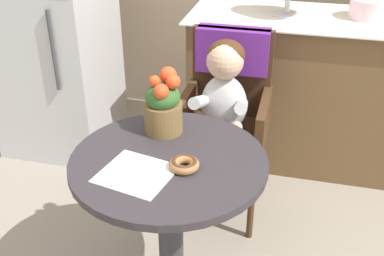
# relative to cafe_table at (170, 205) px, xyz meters

# --- Properties ---
(cafe_table) EXTENTS (0.72, 0.72, 0.72)m
(cafe_table) POSITION_rel_cafe_table_xyz_m (0.00, 0.00, 0.00)
(cafe_table) COLOR #332D33
(cafe_table) RESTS_ON ground
(wicker_chair) EXTENTS (0.42, 0.45, 0.95)m
(wicker_chair) POSITION_rel_cafe_table_xyz_m (0.09, 0.73, 0.13)
(wicker_chair) COLOR #472D19
(wicker_chair) RESTS_ON ground
(seated_child) EXTENTS (0.27, 0.32, 0.73)m
(seated_child) POSITION_rel_cafe_table_xyz_m (0.09, 0.58, 0.17)
(seated_child) COLOR silver
(seated_child) RESTS_ON ground
(paper_napkin) EXTENTS (0.28, 0.27, 0.00)m
(paper_napkin) POSITION_rel_cafe_table_xyz_m (-0.08, -0.12, 0.21)
(paper_napkin) COLOR white
(paper_napkin) RESTS_ON cafe_table
(donut_front) EXTENTS (0.11, 0.11, 0.04)m
(donut_front) POSITION_rel_cafe_table_xyz_m (0.07, -0.05, 0.23)
(donut_front) COLOR #AD7542
(donut_front) RESTS_ON cafe_table
(flower_vase) EXTENTS (0.15, 0.16, 0.25)m
(flower_vase) POSITION_rel_cafe_table_xyz_m (-0.07, 0.19, 0.32)
(flower_vase) COLOR brown
(flower_vase) RESTS_ON cafe_table
(display_counter) EXTENTS (1.56, 0.62, 0.90)m
(display_counter) POSITION_rel_cafe_table_xyz_m (0.55, 1.30, -0.05)
(display_counter) COLOR brown
(display_counter) RESTS_ON ground
(round_layer_cake) EXTENTS (0.20, 0.20, 0.13)m
(round_layer_cake) POSITION_rel_cafe_table_xyz_m (0.75, 1.34, 0.44)
(round_layer_cake) COLOR silver
(round_layer_cake) RESTS_ON display_counter
(refrigerator) EXTENTS (0.64, 0.63, 1.70)m
(refrigerator) POSITION_rel_cafe_table_xyz_m (-1.05, 1.10, 0.34)
(refrigerator) COLOR silver
(refrigerator) RESTS_ON ground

